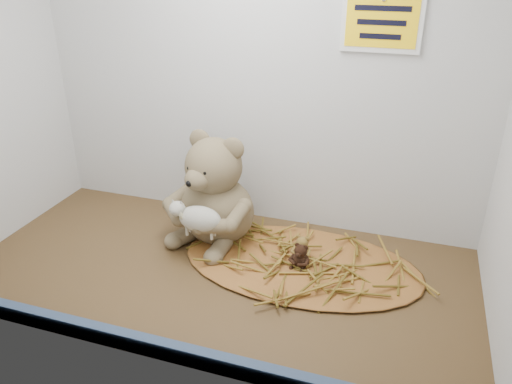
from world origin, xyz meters
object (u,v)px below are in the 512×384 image
(toy_lamb, at_px, (200,219))
(mini_teddy_tan, at_px, (302,246))
(mini_teddy_brown, at_px, (301,255))
(main_teddy, at_px, (216,189))

(toy_lamb, xyz_separation_m, mini_teddy_tan, (0.24, 0.07, -0.07))
(toy_lamb, xyz_separation_m, mini_teddy_brown, (0.24, 0.03, -0.07))
(main_teddy, distance_m, mini_teddy_brown, 0.28)
(mini_teddy_tan, xyz_separation_m, mini_teddy_brown, (0.01, -0.04, 0.00))
(toy_lamb, distance_m, mini_teddy_tan, 0.26)
(toy_lamb, relative_size, mini_teddy_tan, 2.25)
(mini_teddy_brown, bearing_deg, main_teddy, 175.86)
(main_teddy, xyz_separation_m, mini_teddy_brown, (0.24, -0.08, -0.10))
(mini_teddy_tan, distance_m, mini_teddy_brown, 0.04)
(toy_lamb, height_order, mini_teddy_brown, toy_lamb)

